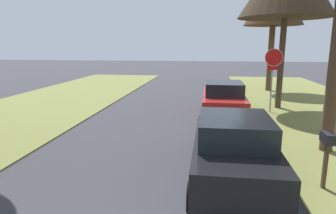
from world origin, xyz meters
name	(u,v)px	position (x,y,z in m)	size (l,w,h in m)	color
stop_sign_far	(273,67)	(4.52, 13.68, 2.19)	(0.81, 0.28, 2.97)	#9EA0A5
street_tree_right_far	(274,1)	(5.77, 20.83, 6.06)	(3.90, 3.90, 7.69)	brown
parked_sedan_black	(233,150)	(2.22, 6.29, 0.72)	(1.94, 4.40, 1.57)	black
parked_sedan_red	(223,100)	(2.28, 12.78, 0.72)	(1.94, 4.40, 1.57)	red
curbside_mailbox	(328,145)	(4.19, 5.97, 1.06)	(0.22, 0.44, 1.27)	brown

